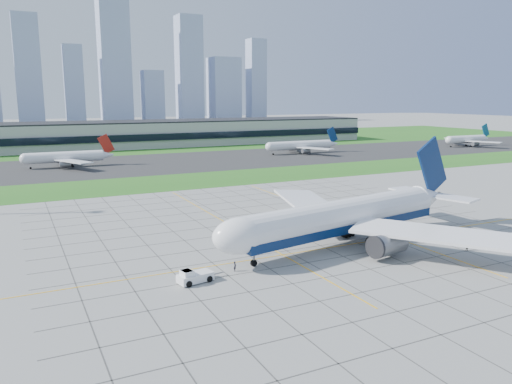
% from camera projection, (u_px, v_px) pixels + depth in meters
% --- Properties ---
extents(ground, '(1400.00, 1400.00, 0.00)m').
position_uv_depth(ground, '(320.00, 246.00, 102.88)').
color(ground, '#9D9E98').
rests_on(ground, ground).
extents(grass_median, '(700.00, 35.00, 0.04)m').
position_uv_depth(grass_median, '(183.00, 181.00, 182.17)').
color(grass_median, '#27631C').
rests_on(grass_median, ground).
extents(asphalt_taxiway, '(700.00, 75.00, 0.04)m').
position_uv_depth(asphalt_taxiway, '(146.00, 164.00, 230.63)').
color(asphalt_taxiway, '#383838').
rests_on(asphalt_taxiway, ground).
extents(grass_far, '(700.00, 145.00, 0.04)m').
position_uv_depth(grass_far, '(105.00, 144.00, 327.54)').
color(grass_far, '#27631C').
rests_on(grass_far, ground).
extents(apron_markings, '(120.00, 130.00, 0.03)m').
position_uv_depth(apron_markings, '(295.00, 232.00, 112.84)').
color(apron_markings, '#474744').
rests_on(apron_markings, ground).
extents(terminal, '(260.00, 43.00, 15.80)m').
position_uv_depth(terminal, '(175.00, 133.00, 321.33)').
color(terminal, '#B7B7B2').
rests_on(terminal, ground).
extents(city_skyline, '(523.00, 32.40, 160.00)m').
position_uv_depth(city_skyline, '(51.00, 71.00, 546.22)').
color(city_skyline, '#99A7C8').
rests_on(city_skyline, ground).
extents(airliner, '(66.56, 66.85, 21.11)m').
position_uv_depth(airliner, '(344.00, 217.00, 102.84)').
color(airliner, white).
rests_on(airliner, ground).
extents(pushback_tug, '(8.61, 3.83, 2.36)m').
position_uv_depth(pushback_tug, '(194.00, 277.00, 82.13)').
color(pushback_tug, white).
rests_on(pushback_tug, ground).
extents(crew_near, '(0.73, 0.78, 1.78)m').
position_uv_depth(crew_near, '(235.00, 266.00, 87.56)').
color(crew_near, black).
rests_on(crew_near, ground).
extents(crew_far, '(0.90, 0.76, 1.65)m').
position_uv_depth(crew_far, '(468.00, 247.00, 99.17)').
color(crew_far, '#2A271C').
rests_on(crew_far, ground).
extents(distant_jet_1, '(37.39, 42.66, 14.08)m').
position_uv_depth(distant_jet_1, '(67.00, 157.00, 218.47)').
color(distant_jet_1, white).
rests_on(distant_jet_1, ground).
extents(distant_jet_2, '(43.52, 42.66, 14.08)m').
position_uv_depth(distant_jet_2, '(301.00, 145.00, 272.25)').
color(distant_jet_2, white).
rests_on(distant_jet_2, ground).
extents(distant_jet_3, '(34.99, 42.66, 14.08)m').
position_uv_depth(distant_jet_3, '(467.00, 139.00, 311.58)').
color(distant_jet_3, white).
rests_on(distant_jet_3, ground).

